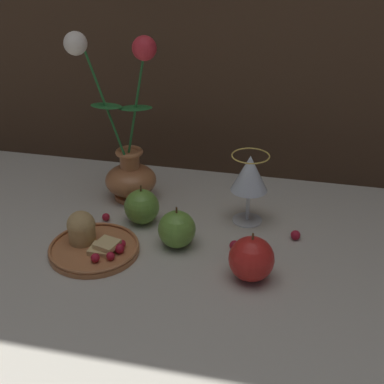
% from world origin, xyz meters
% --- Properties ---
extents(ground_plane, '(2.40, 2.40, 0.00)m').
position_xyz_m(ground_plane, '(0.00, 0.00, 0.00)').
color(ground_plane, '#B7B2A3').
rests_on(ground_plane, ground).
extents(vase, '(0.18, 0.11, 0.37)m').
position_xyz_m(vase, '(-0.12, 0.15, 0.10)').
color(vase, '#B77042').
rests_on(vase, ground_plane).
extents(plate_with_pastries, '(0.17, 0.17, 0.07)m').
position_xyz_m(plate_with_pastries, '(-0.13, -0.07, 0.02)').
color(plate_with_pastries, '#B77042').
rests_on(plate_with_pastries, ground_plane).
extents(wine_glass, '(0.08, 0.08, 0.15)m').
position_xyz_m(wine_glass, '(0.15, 0.11, 0.10)').
color(wine_glass, silver).
rests_on(wine_glass, ground_plane).
extents(apple_beside_vase, '(0.07, 0.07, 0.08)m').
position_xyz_m(apple_beside_vase, '(0.03, -0.02, 0.04)').
color(apple_beside_vase, '#669938').
rests_on(apple_beside_vase, ground_plane).
extents(apple_near_glass, '(0.08, 0.08, 0.09)m').
position_xyz_m(apple_near_glass, '(0.18, -0.09, 0.04)').
color(apple_near_glass, red).
rests_on(apple_near_glass, ground_plane).
extents(apple_at_table_edge, '(0.07, 0.07, 0.08)m').
position_xyz_m(apple_at_table_edge, '(-0.06, 0.05, 0.04)').
color(apple_at_table_edge, '#669938').
rests_on(apple_at_table_edge, ground_plane).
extents(berry_near_plate, '(0.02, 0.02, 0.02)m').
position_xyz_m(berry_near_plate, '(-0.14, 0.04, 0.01)').
color(berry_near_plate, '#AD192D').
rests_on(berry_near_plate, ground_plane).
extents(berry_front_center, '(0.02, 0.02, 0.02)m').
position_xyz_m(berry_front_center, '(0.14, -0.01, 0.01)').
color(berry_front_center, '#AD192D').
rests_on(berry_front_center, ground_plane).
extents(berry_by_glass_stem, '(0.02, 0.02, 0.02)m').
position_xyz_m(berry_by_glass_stem, '(0.19, -0.01, 0.01)').
color(berry_by_glass_stem, '#AD192D').
rests_on(berry_by_glass_stem, ground_plane).
extents(berry_under_candlestick, '(0.02, 0.02, 0.02)m').
position_xyz_m(berry_under_candlestick, '(0.25, 0.06, 0.01)').
color(berry_under_candlestick, '#AD192D').
rests_on(berry_under_candlestick, ground_plane).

